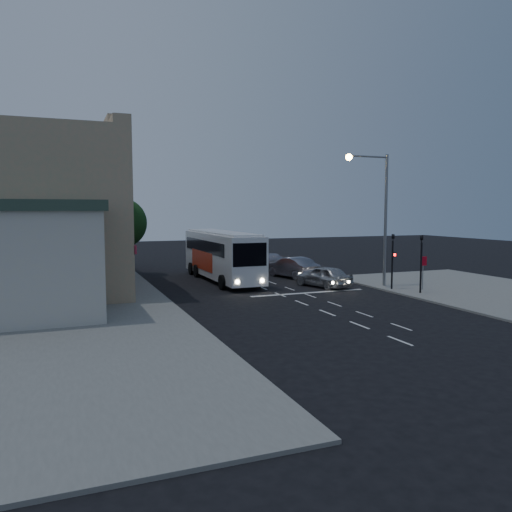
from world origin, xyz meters
name	(u,v)px	position (x,y,z in m)	size (l,w,h in m)	color
ground	(294,300)	(0.00, 0.00, 0.00)	(120.00, 120.00, 0.00)	black
sidewalk_near	(512,296)	(13.00, -4.00, 0.06)	(12.00, 24.00, 0.12)	slate
sidewalk_far	(60,292)	(-13.00, 8.00, 0.06)	(12.00, 50.00, 0.12)	slate
road_markings	(290,290)	(1.29, 3.31, 0.00)	(8.00, 30.55, 0.01)	silver
tour_bus	(222,254)	(-1.53, 9.49, 2.02)	(2.90, 12.21, 3.74)	silver
car_suv	(323,276)	(4.10, 3.80, 0.75)	(1.78, 4.42, 1.51)	#B0B1B1
car_sedan_a	(292,267)	(4.14, 9.01, 0.83)	(1.75, 5.02, 1.65)	gray
car_sedan_b	(268,261)	(4.42, 14.48, 0.76)	(2.12, 5.22, 1.52)	#9C9CAC
car_sedan_c	(239,255)	(3.89, 20.85, 0.78)	(2.59, 5.61, 1.56)	#9796A2
traffic_signal_main	(393,254)	(7.60, 0.78, 2.42)	(0.25, 0.35, 4.10)	black
traffic_signal_side	(421,257)	(8.30, -1.20, 2.42)	(0.18, 0.15, 4.10)	black
regulatory_sign	(423,267)	(9.30, -0.24, 1.60)	(0.45, 0.12, 2.20)	slate
streetlight	(378,204)	(7.34, 2.20, 5.73)	(3.32, 0.44, 9.00)	slate
main_building	(41,213)	(-13.96, 8.00, 5.16)	(10.12, 12.00, 11.00)	tan
low_building_south	(24,260)	(-14.50, -0.50, 3.00)	(7.40, 5.40, 5.70)	#B6B4A3
low_building_north	(52,233)	(-13.50, 20.00, 3.39)	(9.40, 9.40, 6.50)	#B6B4A3
street_tree	(122,221)	(-8.21, 15.02, 4.50)	(4.00, 4.00, 6.20)	black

